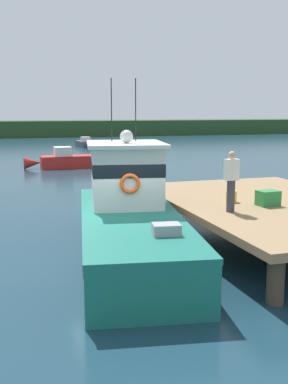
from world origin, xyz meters
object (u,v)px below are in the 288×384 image
Objects in this scene: bait_bucket at (231,196)px; mooring_buoy_inshore at (151,153)px; main_fishing_boat at (128,216)px; moored_boat_outer_mooring at (85,144)px; deckhand_by_the_boat at (231,180)px; crate_single_by_cleat at (268,198)px; moored_boat_far_left at (69,160)px.

mooring_buoy_inshore is at bearing 76.81° from bait_bucket.
main_fishing_boat reaches higher than moored_boat_outer_mooring.
main_fishing_boat is at bearing -98.29° from moored_boat_outer_mooring.
main_fishing_boat is 24.11× the size of mooring_buoy_inshore.
mooring_buoy_inshore is at bearing -70.52° from moored_boat_outer_mooring.
main_fishing_boat is 6.11× the size of deckhand_by_the_boat.
crate_single_by_cleat is at bearing -9.56° from main_fishing_boat.
main_fishing_boat is at bearing -93.42° from moored_boat_far_left.
deckhand_by_the_boat is at bearing -86.28° from moored_boat_far_left.
mooring_buoy_inshore is at bearing 78.66° from crate_single_by_cleat.
moored_boat_far_left is at bearing 93.72° from deckhand_by_the_boat.
mooring_buoy_inshore is at bearing 70.53° from main_fishing_boat.
deckhand_by_the_boat is 28.75m from mooring_buoy_inshore.
main_fishing_boat reaches higher than crate_single_by_cleat.
crate_single_by_cleat is 20.74m from moored_boat_far_left.
crate_single_by_cleat is 1.61m from deckhand_by_the_boat.
moored_boat_outer_mooring is at bearing 85.64° from deckhand_by_the_boat.
crate_single_by_cleat is 1.45× the size of mooring_buoy_inshore.
deckhand_by_the_boat is (-1.41, -0.42, 0.64)m from crate_single_by_cleat.
moored_boat_far_left is at bearing -140.20° from mooring_buoy_inshore.
crate_single_by_cleat reaches higher than mooring_buoy_inshore.
moored_boat_far_left reaches higher than mooring_buoy_inshore.
bait_bucket is (-0.74, 0.80, -0.05)m from crate_single_by_cleat.
crate_single_by_cleat is at bearing -92.32° from moored_boat_outer_mooring.
moored_boat_far_left is (-2.78, 20.53, -0.92)m from crate_single_by_cleat.
moored_boat_outer_mooring is at bearing 87.68° from crate_single_by_cleat.
main_fishing_boat is 3.24m from bait_bucket.
mooring_buoy_inshore is (8.27, 6.89, -0.29)m from moored_boat_far_left.
main_fishing_boat is 38.29m from moored_boat_outer_mooring.
moored_boat_far_left is at bearing -103.53° from moored_boat_outer_mooring.
bait_bucket is at bearing 2.38° from main_fishing_boat.
crate_single_by_cleat is 1.76× the size of bait_bucket.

